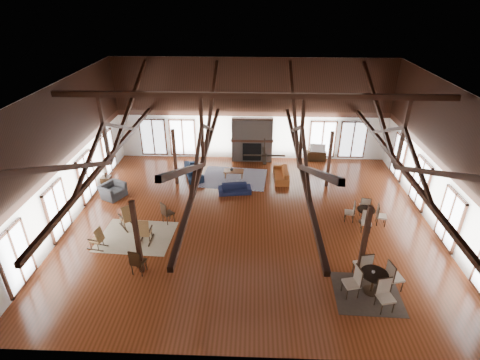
{
  "coord_description": "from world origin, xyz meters",
  "views": [
    {
      "loc": [
        0.07,
        -14.17,
        9.54
      ],
      "look_at": [
        -0.51,
        1.0,
        1.56
      ],
      "focal_mm": 28.0,
      "sensor_mm": 36.0,
      "label": 1
    }
  ],
  "objects_px": {
    "sofa_navy_front": "(235,189)",
    "tv_console": "(316,156)",
    "cafe_table_far": "(366,213)",
    "coffee_table": "(234,171)",
    "cafe_table_near": "(374,279)",
    "sofa_orange": "(281,174)",
    "sofa_navy_left": "(194,171)",
    "armchair": "(113,191)"
  },
  "relations": [
    {
      "from": "coffee_table",
      "to": "sofa_navy_left",
      "type": "bearing_deg",
      "value": 179.22
    },
    {
      "from": "sofa_orange",
      "to": "coffee_table",
      "type": "distance_m",
      "value": 2.61
    },
    {
      "from": "sofa_orange",
      "to": "armchair",
      "type": "bearing_deg",
      "value": -76.17
    },
    {
      "from": "sofa_orange",
      "to": "coffee_table",
      "type": "height_order",
      "value": "sofa_orange"
    },
    {
      "from": "cafe_table_far",
      "to": "tv_console",
      "type": "bearing_deg",
      "value": 100.47
    },
    {
      "from": "sofa_navy_left",
      "to": "tv_console",
      "type": "height_order",
      "value": "sofa_navy_left"
    },
    {
      "from": "sofa_orange",
      "to": "sofa_navy_left",
      "type": "bearing_deg",
      "value": -93.28
    },
    {
      "from": "sofa_navy_front",
      "to": "armchair",
      "type": "height_order",
      "value": "armchair"
    },
    {
      "from": "sofa_navy_left",
      "to": "coffee_table",
      "type": "relative_size",
      "value": 1.88
    },
    {
      "from": "coffee_table",
      "to": "sofa_navy_front",
      "type": "bearing_deg",
      "value": -83.41
    },
    {
      "from": "cafe_table_near",
      "to": "tv_console",
      "type": "distance_m",
      "value": 10.99
    },
    {
      "from": "armchair",
      "to": "sofa_orange",
      "type": "bearing_deg",
      "value": -46.9
    },
    {
      "from": "sofa_navy_left",
      "to": "tv_console",
      "type": "xyz_separation_m",
      "value": [
        7.12,
        2.36,
        -0.02
      ]
    },
    {
      "from": "sofa_orange",
      "to": "coffee_table",
      "type": "bearing_deg",
      "value": -92.53
    },
    {
      "from": "cafe_table_far",
      "to": "armchair",
      "type": "bearing_deg",
      "value": 171.44
    },
    {
      "from": "sofa_navy_front",
      "to": "sofa_orange",
      "type": "relative_size",
      "value": 0.86
    },
    {
      "from": "sofa_navy_left",
      "to": "tv_console",
      "type": "bearing_deg",
      "value": -89.09
    },
    {
      "from": "sofa_navy_left",
      "to": "sofa_navy_front",
      "type": "bearing_deg",
      "value": -145.61
    },
    {
      "from": "coffee_table",
      "to": "cafe_table_near",
      "type": "height_order",
      "value": "cafe_table_near"
    },
    {
      "from": "sofa_navy_left",
      "to": "sofa_orange",
      "type": "bearing_deg",
      "value": -109.29
    },
    {
      "from": "sofa_orange",
      "to": "cafe_table_near",
      "type": "xyz_separation_m",
      "value": [
        2.65,
        -8.47,
        0.28
      ]
    },
    {
      "from": "sofa_navy_front",
      "to": "sofa_navy_left",
      "type": "xyz_separation_m",
      "value": [
        -2.38,
        1.88,
        0.06
      ]
    },
    {
      "from": "sofa_navy_front",
      "to": "cafe_table_near",
      "type": "relative_size",
      "value": 0.75
    },
    {
      "from": "sofa_navy_left",
      "to": "coffee_table",
      "type": "bearing_deg",
      "value": -110.16
    },
    {
      "from": "sofa_navy_left",
      "to": "sofa_orange",
      "type": "distance_m",
      "value": 4.86
    },
    {
      "from": "tv_console",
      "to": "coffee_table",
      "type": "bearing_deg",
      "value": -153.22
    },
    {
      "from": "sofa_navy_left",
      "to": "cafe_table_near",
      "type": "bearing_deg",
      "value": -156.39
    },
    {
      "from": "cafe_table_near",
      "to": "armchair",
      "type": "bearing_deg",
      "value": 151.3
    },
    {
      "from": "sofa_navy_left",
      "to": "cafe_table_near",
      "type": "height_order",
      "value": "cafe_table_near"
    },
    {
      "from": "armchair",
      "to": "sofa_navy_front",
      "type": "bearing_deg",
      "value": -56.36
    },
    {
      "from": "sofa_navy_left",
      "to": "cafe_table_far",
      "type": "relative_size",
      "value": 1.12
    },
    {
      "from": "cafe_table_far",
      "to": "tv_console",
      "type": "relative_size",
      "value": 1.62
    },
    {
      "from": "sofa_orange",
      "to": "cafe_table_near",
      "type": "distance_m",
      "value": 8.88
    },
    {
      "from": "cafe_table_near",
      "to": "sofa_navy_left",
      "type": "bearing_deg",
      "value": 131.0
    },
    {
      "from": "armchair",
      "to": "cafe_table_near",
      "type": "distance_m",
      "value": 12.78
    },
    {
      "from": "sofa_navy_left",
      "to": "cafe_table_far",
      "type": "xyz_separation_m",
      "value": [
        8.35,
        -4.31,
        0.17
      ]
    },
    {
      "from": "sofa_navy_front",
      "to": "tv_console",
      "type": "relative_size",
      "value": 1.45
    },
    {
      "from": "sofa_navy_front",
      "to": "sofa_orange",
      "type": "xyz_separation_m",
      "value": [
        2.47,
        1.72,
        0.04
      ]
    },
    {
      "from": "cafe_table_near",
      "to": "cafe_table_far",
      "type": "distance_m",
      "value": 4.41
    },
    {
      "from": "coffee_table",
      "to": "cafe_table_near",
      "type": "xyz_separation_m",
      "value": [
        5.26,
        -8.52,
        0.2
      ]
    },
    {
      "from": "sofa_orange",
      "to": "coffee_table",
      "type": "xyz_separation_m",
      "value": [
        -2.61,
        0.05,
        0.08
      ]
    },
    {
      "from": "coffee_table",
      "to": "armchair",
      "type": "bearing_deg",
      "value": -156.2
    }
  ]
}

